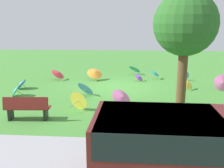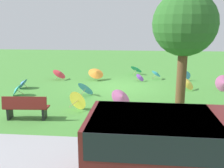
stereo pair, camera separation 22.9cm
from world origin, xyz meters
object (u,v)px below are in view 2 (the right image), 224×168
at_px(van_dark, 189,145).
at_px(parasol_teal_0, 137,68).
at_px(parasol_pink_0, 224,83).
at_px(parasol_orange_0, 96,72).
at_px(shade_tree, 185,25).
at_px(parasol_pink_3, 122,97).
at_px(parasol_blue_0, 22,83).
at_px(parasol_yellow_1, 79,100).
at_px(parasol_yellow_2, 188,83).
at_px(parasol_teal_4, 157,73).
at_px(parasol_blue_4, 86,88).
at_px(parasol_red_0, 60,73).
at_px(parasol_purple_0, 141,77).
at_px(park_bench, 26,107).
at_px(parasol_teal_1, 16,90).
at_px(parasol_blue_1, 184,75).

relative_size(van_dark, parasol_teal_0, 4.18).
bearing_deg(parasol_pink_0, parasol_orange_0, -16.04).
height_order(parasol_orange_0, parasol_teal_0, parasol_orange_0).
height_order(shade_tree, parasol_pink_3, shade_tree).
relative_size(van_dark, shade_tree, 1.00).
distance_m(parasol_blue_0, parasol_yellow_1, 4.94).
xyz_separation_m(parasol_teal_0, parasol_yellow_2, (-2.70, 4.05, -0.05)).
bearing_deg(van_dark, parasol_teal_4, -90.91).
xyz_separation_m(parasol_yellow_1, parasol_blue_4, (0.11, -2.14, -0.03)).
relative_size(parasol_red_0, parasol_yellow_2, 1.03).
distance_m(parasol_purple_0, parasol_orange_0, 2.74).
bearing_deg(parasol_purple_0, parasol_red_0, 0.26).
xyz_separation_m(parasol_blue_4, parasol_teal_4, (-3.69, -4.00, 0.03)).
height_order(parasol_pink_3, parasol_teal_4, parasol_pink_3).
height_order(park_bench, parasol_teal_0, park_bench).
bearing_deg(parasol_teal_4, parasol_yellow_1, 59.75).
relative_size(parasol_blue_0, parasol_yellow_2, 0.67).
distance_m(park_bench, parasol_blue_4, 3.77).
bearing_deg(parasol_purple_0, parasol_yellow_2, 142.72).
xyz_separation_m(parasol_teal_0, parasol_blue_4, (2.44, 5.50, -0.04)).
height_order(shade_tree, parasol_red_0, shade_tree).
bearing_deg(parasol_teal_4, parasol_red_0, 6.68).
bearing_deg(parasol_teal_0, parasol_red_0, 24.81).
distance_m(park_bench, parasol_yellow_1, 2.10).
xyz_separation_m(parasol_blue_0, parasol_blue_4, (-3.71, 1.00, 0.08)).
bearing_deg(parasol_red_0, parasol_yellow_2, 166.07).
xyz_separation_m(parasol_red_0, parasol_blue_4, (-2.32, 3.30, -0.05)).
bearing_deg(parasol_blue_4, van_dark, 117.34).
bearing_deg(van_dark, parasol_teal_0, -85.00).
relative_size(parasol_orange_0, parasol_yellow_2, 1.27).
height_order(van_dark, parasol_pink_3, van_dark).
bearing_deg(parasol_teal_4, parasol_orange_0, 9.28).
xyz_separation_m(parasol_blue_0, parasol_orange_0, (-3.66, -2.40, 0.20)).
distance_m(parasol_yellow_1, parasol_pink_0, 7.67).
bearing_deg(parasol_blue_4, parasol_orange_0, -89.22).
bearing_deg(parasol_teal_0, parasol_teal_4, 129.80).
bearing_deg(parasol_pink_0, parasol_blue_0, 2.13).
distance_m(parasol_red_0, parasol_teal_1, 3.89).
bearing_deg(parasol_teal_1, parasol_pink_0, -169.86).
distance_m(parasol_blue_0, parasol_yellow_2, 8.87).
relative_size(shade_tree, parasol_teal_4, 6.00).
relative_size(parasol_yellow_1, parasol_teal_4, 1.14).
relative_size(parasol_blue_0, parasol_teal_0, 0.59).
relative_size(van_dark, parasol_orange_0, 3.71).
distance_m(parasol_blue_0, parasol_teal_1, 1.48).
distance_m(shade_tree, parasol_purple_0, 6.09).
xyz_separation_m(shade_tree, parasol_blue_1, (-1.17, -5.48, -3.00)).
bearing_deg(parasol_purple_0, parasol_teal_4, -145.91).
height_order(park_bench, parasol_orange_0, park_bench).
xyz_separation_m(van_dark, parasol_purple_0, (0.83, -10.12, -0.63)).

